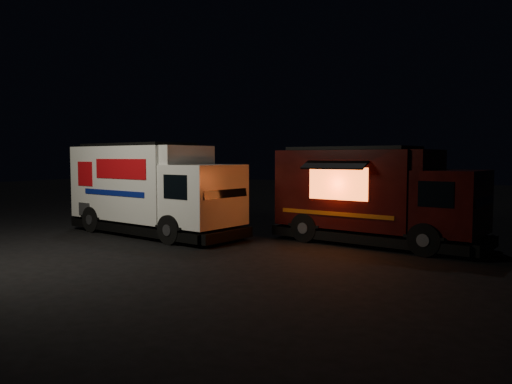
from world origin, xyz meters
name	(u,v)px	position (x,y,z in m)	size (l,w,h in m)	color
ground	(193,252)	(0.00, 0.00, 0.00)	(80.00, 80.00, 0.00)	black
white_truck	(155,189)	(-2.96, 2.02, 1.53)	(6.76, 2.31, 3.07)	white
red_truck	(378,195)	(4.15, 3.59, 1.46)	(6.25, 2.30, 2.91)	#3C0C0A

